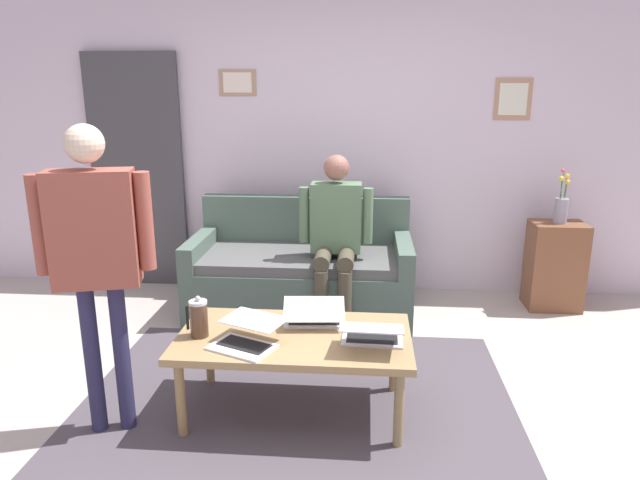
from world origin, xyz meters
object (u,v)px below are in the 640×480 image
at_px(interior_door, 138,173).
at_px(laptop_left, 247,337).
at_px(laptop_right, 372,334).
at_px(flower_vase, 561,208).
at_px(french_press, 199,318).
at_px(person_seated, 335,230).
at_px(side_shelf, 555,266).
at_px(couch, 302,274).
at_px(coffee_table, 294,342).
at_px(laptop_center, 314,317).
at_px(person_standing, 95,243).

relative_size(interior_door, laptop_left, 4.82).
bearing_deg(laptop_right, laptop_left, 7.45).
bearing_deg(interior_door, flower_vase, 175.02).
bearing_deg(french_press, person_seated, -116.26).
distance_m(laptop_left, side_shelf, 2.85).
distance_m(flower_vase, person_seated, 1.82).
xyz_separation_m(couch, french_press, (0.37, 1.55, 0.26)).
xyz_separation_m(couch, coffee_table, (-0.13, 1.50, 0.11)).
bearing_deg(coffee_table, laptop_center, -119.93).
height_order(laptop_left, person_standing, person_standing).
bearing_deg(interior_door, coffee_table, 129.02).
distance_m(interior_door, coffee_table, 2.69).
xyz_separation_m(coffee_table, person_seated, (-0.15, -1.27, 0.31)).
relative_size(couch, person_seated, 1.35).
bearing_deg(laptop_left, side_shelf, -138.85).
xyz_separation_m(coffee_table, laptop_left, (0.23, 0.15, 0.09)).
xyz_separation_m(laptop_right, person_seated, (0.27, -1.33, 0.22)).
bearing_deg(interior_door, laptop_center, 132.93).
relative_size(couch, laptop_left, 4.05).
bearing_deg(laptop_right, couch, -70.57).
distance_m(couch, laptop_right, 1.66).
distance_m(laptop_center, person_standing, 1.22).
distance_m(coffee_table, person_standing, 1.14).
distance_m(couch, laptop_center, 1.37).
bearing_deg(laptop_right, laptop_center, -34.66).
bearing_deg(side_shelf, laptop_right, 50.08).
distance_m(flower_vase, person_standing, 3.47).
height_order(coffee_table, laptop_right, laptop_right).
height_order(couch, person_standing, person_standing).
height_order(laptop_right, french_press, french_press).
relative_size(laptop_right, person_standing, 0.24).
bearing_deg(person_standing, laptop_left, -172.64).
relative_size(laptop_center, flower_vase, 0.83).
bearing_deg(person_seated, flower_vase, -165.54).
height_order(laptop_center, french_press, french_press).
distance_m(interior_door, person_seated, 1.98).
distance_m(interior_door, person_standing, 2.38).
bearing_deg(person_standing, flower_vase, -145.47).
relative_size(coffee_table, laptop_left, 2.96).
bearing_deg(flower_vase, interior_door, -4.98).
distance_m(coffee_table, flower_vase, 2.61).
bearing_deg(flower_vase, person_standing, 34.53).
height_order(interior_door, flower_vase, interior_door).
distance_m(side_shelf, flower_vase, 0.48).
xyz_separation_m(interior_door, person_seated, (-1.80, 0.76, -0.30)).
height_order(laptop_right, flower_vase, flower_vase).
bearing_deg(flower_vase, laptop_left, 41.15).
height_order(coffee_table, laptop_center, laptop_center).
height_order(interior_door, couch, interior_door).
height_order(coffee_table, person_standing, person_standing).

